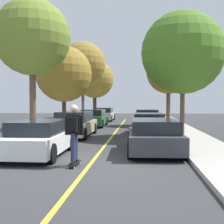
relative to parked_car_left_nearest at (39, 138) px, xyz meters
The scene contains 17 objects.
ground 2.63m from the parked_car_left_nearest, 36.11° to the right, with size 80.00×80.00×0.00m, color #353538.
center_line 3.30m from the parked_car_left_nearest, 50.40° to the left, with size 0.12×39.20×0.01m, color gold.
parked_car_left_nearest is the anchor object (origin of this frame).
parked_car_left_near 6.03m from the parked_car_left_nearest, 90.00° to the left, with size 1.92×4.68×1.39m.
parked_car_left_far 12.85m from the parked_car_left_nearest, 90.00° to the left, with size 1.91×4.42×1.31m.
parked_car_left_farthest 19.77m from the parked_car_left_nearest, 90.00° to the left, with size 2.02×4.15×1.31m.
parked_car_right_nearest 4.26m from the parked_car_left_nearest, 14.50° to the left, with size 2.10×4.36×1.27m.
parked_car_right_near 8.54m from the parked_car_left_nearest, 61.09° to the left, with size 2.04×4.41×1.25m.
parked_car_right_far 13.59m from the parked_car_left_nearest, 72.32° to the left, with size 2.04×4.36×1.32m.
street_tree_left_nearest 6.43m from the parked_car_left_nearest, 112.49° to the left, with size 3.81×3.81×6.91m.
street_tree_left_near 11.22m from the parked_car_left_nearest, 99.42° to the left, with size 3.97×3.97×5.74m.
street_tree_left_far 18.53m from the parked_car_left_nearest, 95.63° to the left, with size 4.27×4.27×7.44m.
street_tree_left_farthest 25.77m from the parked_car_left_nearest, 93.96° to the left, with size 4.55×4.55×6.76m.
street_tree_right_nearest 9.33m from the parked_car_left_nearest, 45.94° to the left, with size 4.44×4.44×6.65m.
street_tree_right_near 15.73m from the parked_car_left_nearest, 67.36° to the left, with size 3.55×3.55×5.97m.
skateboard 2.37m from the parked_car_left_nearest, 45.06° to the right, with size 0.27×0.85×0.10m.
skateboarder 2.38m from the parked_car_left_nearest, 45.68° to the right, with size 0.58×0.70×1.75m.
Camera 1 is at (1.52, -9.06, 1.95)m, focal length 48.73 mm.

